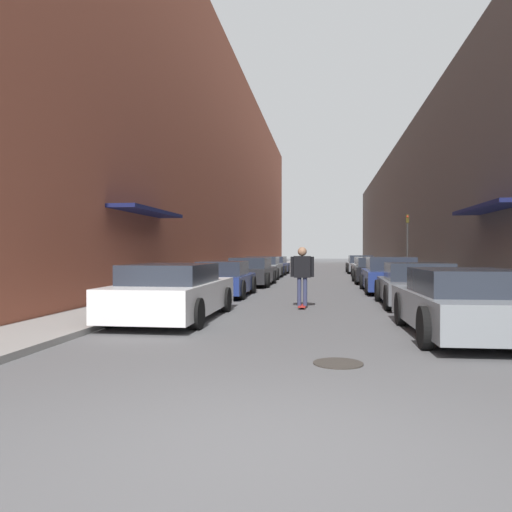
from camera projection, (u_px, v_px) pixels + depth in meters
name	position (u px, v px, depth m)	size (l,w,h in m)	color
ground	(318.00, 276.00, 31.20)	(150.98, 150.98, 0.00)	#515154
curb_strip_left	(255.00, 271.00, 38.67)	(1.80, 68.63, 0.12)	gray
curb_strip_right	(385.00, 272.00, 37.33)	(1.80, 68.63, 0.12)	gray
building_row_left	(219.00, 173.00, 39.00)	(4.90, 68.63, 15.36)	brown
building_row_right	(425.00, 207.00, 36.88)	(4.90, 68.63, 9.73)	#564C47
parked_car_left_0	(173.00, 292.00, 11.56)	(2.06, 4.80, 1.29)	silver
parked_car_left_1	(224.00, 279.00, 17.47)	(1.86, 4.04, 1.23)	navy
parked_car_left_2	(251.00, 272.00, 22.92)	(1.95, 4.60, 1.29)	#232326
parked_car_left_3	(263.00, 268.00, 28.82)	(2.03, 4.44, 1.27)	gray
parked_car_left_4	(273.00, 266.00, 33.81)	(2.02, 4.46, 1.23)	navy
parked_car_right_0	(462.00, 304.00, 9.13)	(1.98, 4.32, 1.26)	gray
parked_car_right_1	(417.00, 285.00, 14.24)	(2.06, 3.99, 1.25)	#515459
parked_car_right_2	(389.00, 275.00, 19.14)	(2.03, 4.59, 1.36)	navy
parked_car_right_3	(375.00, 271.00, 24.62)	(2.07, 3.96, 1.27)	black
parked_car_right_4	(368.00, 267.00, 29.80)	(1.86, 4.63, 1.24)	#B7B7BC
parked_car_right_5	(360.00, 265.00, 35.82)	(1.94, 4.40, 1.29)	#515459
skateboarder	(302.00, 271.00, 13.78)	(0.65, 0.78, 1.69)	#B2231E
manhole_cover	(338.00, 363.00, 6.97)	(0.70, 0.70, 0.02)	#332D28
traffic_light	(407.00, 239.00, 27.18)	(0.16, 0.22, 3.46)	#2D2D2D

